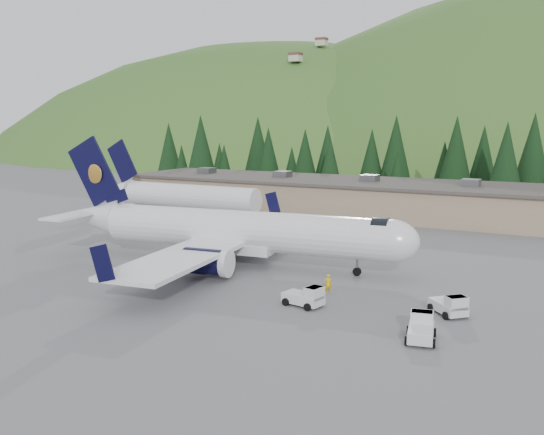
{
  "coord_description": "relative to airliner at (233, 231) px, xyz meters",
  "views": [
    {
      "loc": [
        30.08,
        -50.76,
        14.3
      ],
      "look_at": [
        0.0,
        6.0,
        4.0
      ],
      "focal_mm": 40.0,
      "sensor_mm": 36.0,
      "label": 1
    }
  ],
  "objects": [
    {
      "name": "second_airliner",
      "position": [
        -23.81,
        22.14,
        -0.06
      ],
      "size": [
        27.5,
        11.0,
        10.05
      ],
      "color": "white",
      "rests_on": "ground"
    },
    {
      "name": "baggage_tug_c",
      "position": [
        21.99,
        -12.22,
        -2.62
      ],
      "size": [
        2.44,
        3.43,
        1.69
      ],
      "rotation": [
        0.0,
        0.0,
        1.78
      ],
      "color": "silver",
      "rests_on": "ground"
    },
    {
      "name": "terminal_building",
      "position": [
        -3.9,
        38.14,
        -0.76
      ],
      "size": [
        71.0,
        17.0,
        6.1
      ],
      "color": "#8C7B5B",
      "rests_on": "ground"
    },
    {
      "name": "ramp_worker",
      "position": [
        12.34,
        -5.03,
        -2.56
      ],
      "size": [
        0.71,
        0.66,
        1.64
      ],
      "primitive_type": "imported",
      "rotation": [
        0.0,
        0.0,
        3.75
      ],
      "color": "yellow",
      "rests_on": "ground"
    },
    {
      "name": "airliner",
      "position": [
        0.0,
        0.0,
        0.0
      ],
      "size": [
        38.26,
        36.0,
        12.69
      ],
      "rotation": [
        0.0,
        0.0,
        0.12
      ],
      "color": "white",
      "rests_on": "ground"
    },
    {
      "name": "ground",
      "position": [
        1.11,
        0.14,
        -3.38
      ],
      "size": [
        600.0,
        600.0,
        0.0
      ],
      "primitive_type": "plane",
      "color": "#57575C"
    },
    {
      "name": "baggage_tug_a",
      "position": [
        12.27,
        -9.25,
        -2.62
      ],
      "size": [
        3.43,
        2.43,
        1.69
      ],
      "rotation": [
        0.0,
        0.0,
        -0.2
      ],
      "color": "silver",
      "rests_on": "ground"
    },
    {
      "name": "baggage_tug_b",
      "position": [
        22.64,
        -6.26,
        -2.63
      ],
      "size": [
        3.31,
        3.34,
        1.67
      ],
      "rotation": [
        0.0,
        0.0,
        -0.8
      ],
      "color": "silver",
      "rests_on": "ground"
    },
    {
      "name": "tree_line",
      "position": [
        -4.71,
        61.58,
        4.32
      ],
      "size": [
        110.59,
        17.89,
        14.49
      ],
      "color": "black",
      "rests_on": "ground"
    }
  ]
}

